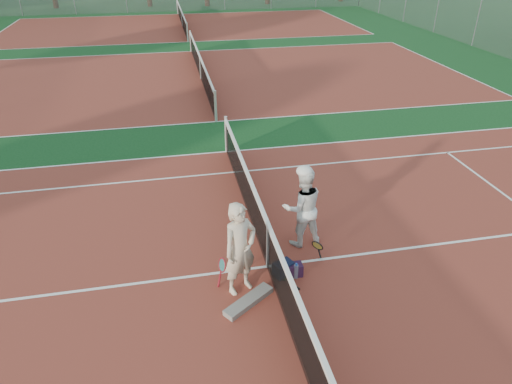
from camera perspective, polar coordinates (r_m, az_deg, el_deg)
The scene contains 16 objects.
ground at distance 9.01m, azimuth 1.44°, elevation -9.31°, with size 130.00×130.00×0.00m, color #103A17.
court_main at distance 9.01m, azimuth 1.44°, elevation -9.29°, with size 23.77×10.97×0.01m, color maroon.
court_far_a at distance 21.16m, azimuth -6.89°, elevation 13.92°, with size 23.77×10.97×0.01m, color maroon.
court_far_b at distance 34.33m, azimuth -9.18°, elevation 19.81°, with size 23.77×10.97×0.01m, color maroon.
net_main at distance 8.70m, azimuth 1.49°, elevation -6.70°, with size 0.10×10.98×1.02m, color black, non-canonical shape.
net_far_a at distance 21.03m, azimuth -6.98°, elevation 15.25°, with size 0.10×10.98×1.02m, color black, non-canonical shape.
net_far_b at distance 34.25m, azimuth -9.25°, elevation 20.64°, with size 0.10×10.98×1.02m, color black, non-canonical shape.
player_a at distance 7.97m, azimuth -2.01°, elevation -7.14°, with size 0.65×0.43×1.79m, color beige.
player_b at distance 9.22m, azimuth 5.82°, elevation -1.93°, with size 0.84×0.65×1.72m, color white.
racket_red at distance 8.44m, azimuth -4.21°, elevation -9.97°, with size 0.16×0.27×0.59m, color maroon, non-canonical shape.
racket_black_held at distance 9.00m, azimuth 7.62°, elevation -7.45°, with size 0.29×0.27×0.55m, color black, non-canonical shape.
racket_spare at distance 8.79m, azimuth 3.39°, elevation -10.44°, with size 0.60×0.27×0.03m, color black, non-canonical shape.
sports_bag_navy at distance 8.75m, azimuth 3.43°, elevation -9.56°, with size 0.36×0.25×0.28m, color black.
sports_bag_purple at distance 8.77m, azimuth 4.78°, elevation -9.66°, with size 0.31×0.21×0.25m, color black.
net_cover_canvas at distance 8.21m, azimuth -0.92°, elevation -13.48°, with size 1.02×0.24×0.11m, color slate.
water_bottle at distance 8.69m, azimuth 5.02°, elevation -9.88°, with size 0.09×0.09×0.30m, color #ABC0D8.
Camera 1 is at (-1.61, -6.82, 5.66)m, focal length 32.00 mm.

